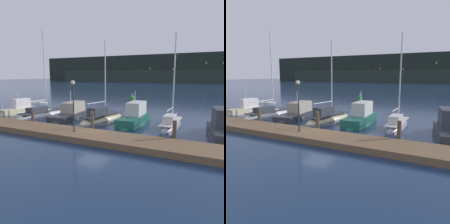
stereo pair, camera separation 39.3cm
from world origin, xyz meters
The scene contains 16 objects.
ground_plane centered at (0.00, 0.00, 0.00)m, with size 400.00×400.00×0.00m, color #192D4C.
dock centered at (0.00, -1.68, 0.23)m, with size 33.09×2.80×0.45m, color brown.
mooring_pile_1 centered at (-6.70, -0.03, 0.73)m, with size 0.28×0.28×1.47m, color #4C3D2D.
mooring_pile_2 centered at (0.00, -0.03, 0.90)m, with size 0.28×0.28×1.79m, color #4C3D2D.
mooring_pile_3 centered at (6.70, -0.03, 0.84)m, with size 0.28×0.28×1.67m, color #4C3D2D.
motorboat_berth_1 centered at (-13.22, 3.98, 0.32)m, with size 2.12×4.94×3.26m.
sailboat_berth_2 centered at (-9.62, 4.32, 0.12)m, with size 2.35×7.40×10.52m.
motorboat_berth_3 centered at (-5.57, 4.52, 0.25)m, with size 3.20×7.06×3.71m.
sailboat_berth_4 centered at (-1.84, 4.99, 0.17)m, with size 3.10×6.84×8.94m.
motorboat_berth_5 centered at (1.98, 4.78, 0.43)m, with size 2.23×6.34×3.76m.
sailboat_berth_6 centered at (5.49, 5.05, 0.13)m, with size 1.52×6.05×9.25m.
motorboat_berth_7 centered at (9.83, 3.45, 0.39)m, with size 2.92×6.23×3.95m.
channel_buoy centered at (-4.08, 19.96, 0.61)m, with size 1.19×1.19×1.71m.
dock_lamppost centered at (-0.65, -1.69, 3.09)m, with size 0.32×0.32×3.94m.
hillside_backdrop centered at (-3.65, 135.94, 8.42)m, with size 240.00×23.00×18.28m.
rowboat_adrift centered at (-18.59, 12.80, 0.00)m, with size 3.31×2.46×0.56m.
Camera 1 is at (9.29, -15.26, 4.80)m, focal length 35.00 mm.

